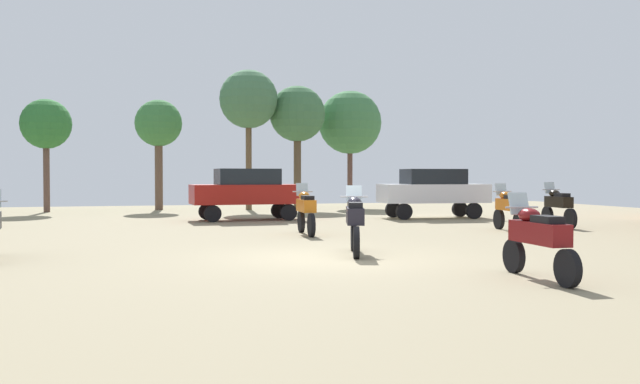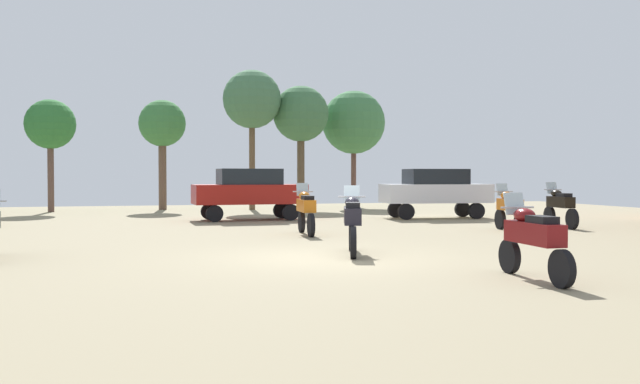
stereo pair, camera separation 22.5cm
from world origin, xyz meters
The scene contains 13 objects.
ground_plane centered at (0.00, 0.00, 0.01)m, with size 44.00×52.00×0.02m.
motorcycle_3 centered at (0.70, 0.42, 0.76)m, with size 0.80×2.10×1.51m.
motorcycle_5 centered at (2.53, -3.76, 0.73)m, with size 0.62×2.24×1.44m.
motorcycle_6 centered at (0.85, 5.42, 0.76)m, with size 0.62×2.25×1.51m.
motorcycle_7 centered at (7.27, 4.96, 0.75)m, with size 0.62×2.11×1.48m.
motorcycle_8 centered at (9.66, 5.80, 0.76)m, with size 0.64×2.22×1.51m.
car_1 centered at (0.20, 12.15, 1.19)m, with size 4.38×2.00×2.00m.
car_3 centered at (7.69, 11.34, 1.19)m, with size 4.43×2.14×2.00m.
tree_1 centered at (4.15, 20.25, 4.90)m, with size 2.91×2.91×6.41m.
tree_4 centered at (-2.86, 20.99, 4.29)m, with size 2.35×2.35×5.55m.
tree_5 centered at (1.52, 19.83, 5.55)m, with size 2.95×2.95×7.06m.
tree_6 centered at (-8.05, 20.21, 4.14)m, with size 2.35×2.35×5.34m.
tree_7 centered at (7.46, 21.55, 4.67)m, with size 3.48×3.48×6.41m.
Camera 2 is at (-3.71, -13.50, 1.76)m, focal length 37.27 mm.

